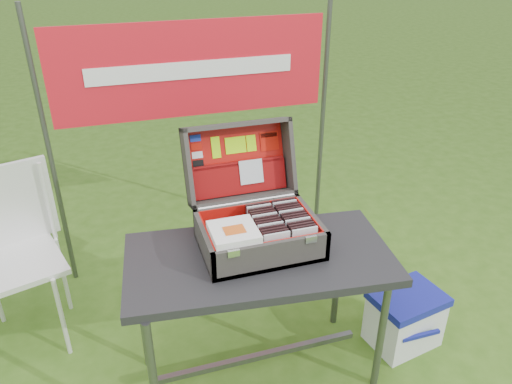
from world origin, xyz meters
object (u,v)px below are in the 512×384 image
object	(u,v)px
table	(259,318)
cardboard_box	(328,258)
chair	(16,266)
cooler	(405,318)
suitcase	(255,196)

from	to	relation	value
table	cardboard_box	world-z (taller)	table
chair	cooler	bearing A→B (deg)	-35.61
suitcase	table	bearing A→B (deg)	-98.55
cooler	cardboard_box	size ratio (longest dim) A/B	1.07
table	cooler	size ratio (longest dim) A/B	3.22
table	cardboard_box	size ratio (longest dim) A/B	3.45
suitcase	cooler	world-z (taller)	suitcase
table	cardboard_box	distance (m)	0.91
suitcase	chair	world-z (taller)	suitcase
suitcase	cardboard_box	xyz separation A→B (m)	(0.64, 0.48, -0.80)
suitcase	chair	xyz separation A→B (m)	(-1.13, 0.51, -0.49)
cooler	table	bearing A→B (deg)	168.48
cooler	cardboard_box	bearing A→B (deg)	94.80
suitcase	cardboard_box	world-z (taller)	suitcase
cooler	cardboard_box	xyz separation A→B (m)	(-0.17, 0.62, 0.01)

